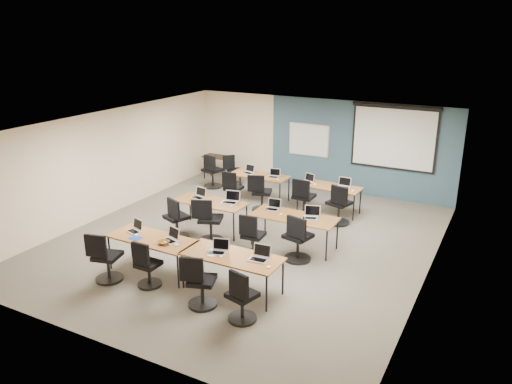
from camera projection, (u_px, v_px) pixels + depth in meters
The scene contains 58 objects.
floor at pixel (246, 240), 11.52m from camera, with size 8.00×9.00×0.02m, color #6B6354.
ceiling at pixel (245, 124), 10.66m from camera, with size 8.00×9.00×0.02m, color white.
wall_back at pixel (319, 144), 14.86m from camera, with size 8.00×0.04×2.70m, color beige.
wall_front at pixel (97, 266), 7.32m from camera, with size 8.00×0.04×2.70m, color beige.
wall_left at pixel (110, 162), 12.87m from camera, with size 0.04×9.00×2.70m, color beige.
wall_right at pixel (433, 215), 9.31m from camera, with size 0.04×9.00×2.70m, color beige.
blue_accent_panel at pixel (360, 149), 14.28m from camera, with size 5.50×0.04×2.70m, color #3D5977.
whiteboard at pixel (309, 140), 14.90m from camera, with size 1.28×0.03×0.98m.
projector_screen at pixel (394, 134), 13.63m from camera, with size 2.40×0.10×1.82m.
training_table_front_left at pixel (152, 240), 9.84m from camera, with size 1.82×0.76×0.73m.
training_table_front_right at pixel (232, 258), 9.09m from camera, with size 1.88×0.78×0.73m.
training_table_mid_left at pixel (210, 203), 11.86m from camera, with size 1.76×0.73×0.73m.
training_table_mid_right at pixel (294, 218), 10.95m from camera, with size 1.90×0.79×0.73m.
training_table_back_left at pixel (259, 177), 13.97m from camera, with size 1.69×0.70×0.73m.
training_table_back_right at pixel (329, 188), 13.01m from camera, with size 1.66×0.69×0.73m.
laptop_0 at pixel (135, 229), 10.12m from camera, with size 0.31×0.26×0.24m.
mouse_0 at pixel (137, 235), 9.93m from camera, with size 0.06×0.09×0.03m, color white.
task_chair_0 at pixel (105, 261), 9.55m from camera, with size 0.53×0.53×1.01m.
laptop_1 at pixel (171, 238), 9.69m from camera, with size 0.32×0.27×0.24m.
mouse_1 at pixel (176, 245), 9.49m from camera, with size 0.07×0.11×0.04m, color white.
task_chair_1 at pixel (147, 268), 9.34m from camera, with size 0.46×0.46×0.95m.
laptop_2 at pixel (219, 249), 9.18m from camera, with size 0.32×0.27×0.24m.
mouse_2 at pixel (222, 256), 9.02m from camera, with size 0.06×0.10×0.03m, color white.
task_chair_2 at pixel (200, 286), 8.67m from camera, with size 0.53×0.52×1.00m.
laptop_3 at pixel (260, 256), 8.91m from camera, with size 0.34×0.29×0.26m.
mouse_3 at pixel (269, 267), 8.62m from camera, with size 0.06×0.10×0.03m, color white.
task_chair_3 at pixel (241, 300), 8.23m from camera, with size 0.49×0.49×0.97m.
laptop_4 at pixel (199, 195), 12.10m from camera, with size 0.32×0.27×0.24m.
mouse_4 at pixel (199, 200), 11.90m from camera, with size 0.06×0.10×0.03m, color white.
task_chair_4 at pixel (176, 222), 11.45m from camera, with size 0.57×0.55×1.02m.
laptop_5 at pixel (231, 200), 11.77m from camera, with size 0.36×0.31×0.27m.
mouse_5 at pixel (231, 206), 11.51m from camera, with size 0.06×0.09×0.03m, color white.
task_chair_5 at pixel (209, 224), 11.28m from camera, with size 0.61×0.58×1.05m.
laptop_6 at pixel (273, 207), 11.34m from camera, with size 0.31×0.26×0.24m.
mouse_6 at pixel (281, 214), 11.02m from camera, with size 0.06×0.10×0.04m, color white.
task_chair_6 at pixel (252, 239), 10.57m from camera, with size 0.49×0.49×0.98m.
laptop_7 at pixel (311, 215), 10.82m from camera, with size 0.35×0.30×0.26m.
mouse_7 at pixel (316, 220), 10.70m from camera, with size 0.05×0.09×0.03m, color white.
task_chair_7 at pixel (297, 242), 10.36m from camera, with size 0.57×0.57×1.04m.
laptop_8 at pixel (249, 171), 14.12m from camera, with size 0.31×0.26×0.24m.
mouse_8 at pixel (250, 175), 13.89m from camera, with size 0.06×0.10×0.04m, color white.
task_chair_8 at pixel (233, 191), 13.61m from camera, with size 0.50×0.50×0.98m.
laptop_9 at pixel (274, 175), 13.74m from camera, with size 0.30×0.26×0.23m.
mouse_9 at pixel (278, 179), 13.52m from camera, with size 0.06×0.09×0.03m, color white.
task_chair_9 at pixel (261, 196), 13.19m from camera, with size 0.56×0.55×1.02m.
laptop_10 at pixel (308, 180), 13.26m from camera, with size 0.31×0.26×0.24m.
mouse_10 at pixel (315, 184), 13.11m from camera, with size 0.06×0.10×0.04m, color white.
task_chair_10 at pixel (303, 201), 12.78m from camera, with size 0.57×0.57×1.04m.
laptop_11 at pixel (344, 185), 12.87m from camera, with size 0.33×0.28×0.25m.
mouse_11 at pixel (353, 191), 12.57m from camera, with size 0.06×0.10×0.04m, color white.
task_chair_11 at pixel (339, 208), 12.30m from camera, with size 0.58×0.57×1.04m.
blue_mousepad at pixel (136, 238), 9.81m from camera, with size 0.24×0.20×0.01m, color navy.
snack_bowl at pixel (163, 242), 9.55m from camera, with size 0.22×0.22×0.05m, color brown.
snack_plate at pixel (212, 255), 9.10m from camera, with size 0.18×0.18×0.01m, color white.
coffee_cup at pixel (208, 252), 9.13m from camera, with size 0.06×0.06×0.05m, color white.
utility_table at pixel (217, 159), 15.91m from camera, with size 0.90×0.50×0.75m.
spare_chair_a at pixel (233, 172), 15.41m from camera, with size 0.55×0.46×0.95m.
spare_chair_b at pixel (212, 174), 15.10m from camera, with size 0.57×0.57×1.04m.
Camera 1 is at (5.16, -9.23, 4.71)m, focal length 35.00 mm.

